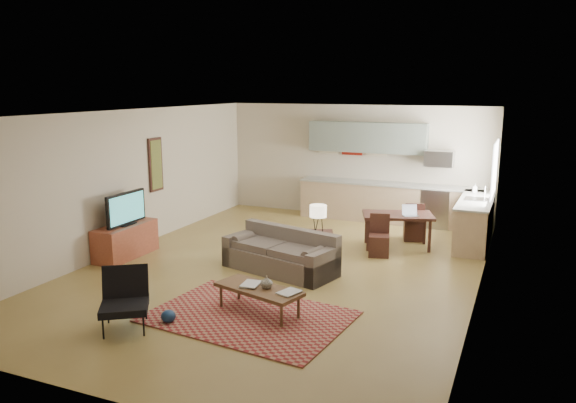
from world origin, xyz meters
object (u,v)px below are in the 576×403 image
at_px(sofa, 280,251).
at_px(coffee_table, 259,300).
at_px(console_table, 318,248).
at_px(tv_credenza, 126,241).
at_px(dining_table, 397,231).
at_px(armchair, 124,301).

height_order(sofa, coffee_table, sofa).
height_order(sofa, console_table, sofa).
bearing_deg(console_table, tv_credenza, 173.27).
bearing_deg(tv_credenza, sofa, 6.49).
relative_size(console_table, dining_table, 0.46).
xyz_separation_m(armchair, tv_credenza, (-2.09, 2.60, -0.09)).
height_order(armchair, dining_table, armchair).
distance_m(coffee_table, tv_credenza, 3.75).
relative_size(coffee_table, dining_table, 0.96).
height_order(tv_credenza, console_table, console_table).
height_order(sofa, tv_credenza, sofa).
bearing_deg(tv_credenza, console_table, 15.10).
relative_size(sofa, tv_credenza, 1.56).
bearing_deg(console_table, dining_table, 35.48).
relative_size(coffee_table, armchair, 1.62).
bearing_deg(tv_credenza, coffee_table, -22.53).
bearing_deg(console_table, coffee_table, -111.94).
relative_size(armchair, tv_credenza, 0.60).
distance_m(armchair, dining_table, 5.74).
bearing_deg(sofa, armchair, -92.53).
distance_m(sofa, tv_credenza, 3.02).
height_order(armchair, tv_credenza, armchair).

